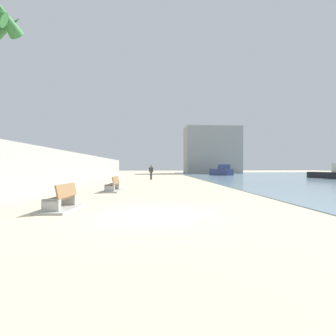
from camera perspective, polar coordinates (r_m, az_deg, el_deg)
The scene contains 7 objects.
ground_plane at distance 26.50m, azimuth -4.18°, elevation -3.06°, with size 120.00×120.00×0.00m, color beige.
seawall at distance 27.48m, azimuth -20.02°, elevation 0.08°, with size 0.80×64.00×2.92m, color #9E9E99.
bench_near at distance 10.14m, azimuth -23.31°, elevation -7.52°, with size 1.29×2.19×0.98m.
bench_far at distance 16.35m, azimuth -12.58°, elevation -4.46°, with size 1.27×2.19×0.98m.
person_walking at distance 29.72m, azimuth -3.90°, elevation -0.72°, with size 0.53×0.23×1.73m.
boat_far_left at distance 43.96m, azimuth 12.20°, elevation -0.68°, with size 3.40×4.46×1.87m.
harbor_building at distance 56.31m, azimuth 10.04°, elevation 4.01°, with size 12.00×6.00×10.22m, color gray.
Camera 1 is at (-0.05, -8.45, 1.64)m, focal length 26.58 mm.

